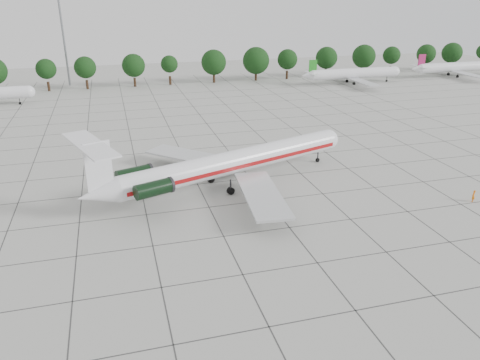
{
  "coord_description": "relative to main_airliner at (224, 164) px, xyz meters",
  "views": [
    {
      "loc": [
        -18.76,
        -53.64,
        26.11
      ],
      "look_at": [
        -3.94,
        -0.35,
        3.5
      ],
      "focal_mm": 35.0,
      "sensor_mm": 36.0,
      "label": 1
    }
  ],
  "objects": [
    {
      "name": "bg_airliner_d",
      "position": [
        55.88,
        66.51,
        -0.59
      ],
      "size": [
        28.24,
        27.2,
        7.4
      ],
      "color": "silver",
      "rests_on": "ground"
    },
    {
      "name": "tree_line",
      "position": [
        -7.15,
        79.08,
        2.48
      ],
      "size": [
        249.86,
        8.44,
        10.22
      ],
      "color": "#332114",
      "rests_on": "ground"
    },
    {
      "name": "ground",
      "position": [
        4.53,
        -5.92,
        -3.5
      ],
      "size": [
        260.0,
        260.0,
        0.0
      ],
      "primitive_type": "plane",
      "color": "#A5A59E",
      "rests_on": "ground"
    },
    {
      "name": "floodlight_mast",
      "position": [
        -25.47,
        86.08,
        10.78
      ],
      "size": [
        1.6,
        1.6,
        25.45
      ],
      "color": "slate",
      "rests_on": "ground"
    },
    {
      "name": "bg_airliner_e",
      "position": [
        93.66,
        68.79,
        -0.59
      ],
      "size": [
        28.24,
        27.2,
        7.4
      ],
      "color": "silver",
      "rests_on": "ground"
    },
    {
      "name": "apron_joints",
      "position": [
        4.53,
        9.08,
        -3.49
      ],
      "size": [
        170.0,
        170.0,
        0.02
      ],
      "primitive_type": "cube",
      "color": "#383838",
      "rests_on": "ground"
    },
    {
      "name": "ground_crew",
      "position": [
        30.57,
        -13.59,
        -2.69
      ],
      "size": [
        0.71,
        0.67,
        1.63
      ],
      "primitive_type": "imported",
      "rotation": [
        0.0,
        0.0,
        3.78
      ],
      "color": "orange",
      "rests_on": "ground"
    },
    {
      "name": "main_airliner",
      "position": [
        0.0,
        0.0,
        0.0
      ],
      "size": [
        41.18,
        31.33,
        9.91
      ],
      "rotation": [
        0.0,
        0.0,
        0.34
      ],
      "color": "silver",
      "rests_on": "ground"
    }
  ]
}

